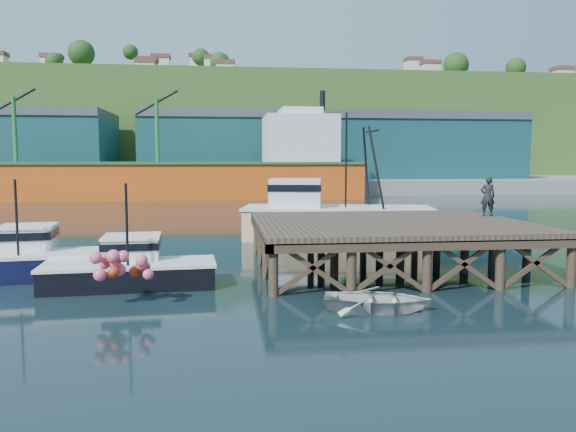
{
  "coord_description": "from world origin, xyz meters",
  "views": [
    {
      "loc": [
        -1.98,
        -24.35,
        4.86
      ],
      "look_at": [
        1.11,
        2.0,
        2.21
      ],
      "focal_mm": 35.0,
      "sensor_mm": 36.0,
      "label": 1
    }
  ],
  "objects": [
    {
      "name": "ground",
      "position": [
        0.0,
        0.0,
        0.0
      ],
      "size": [
        300.0,
        300.0,
        0.0
      ],
      "primitive_type": "plane",
      "color": "black",
      "rests_on": "ground"
    },
    {
      "name": "cargo_ship",
      "position": [
        -8.46,
        48.0,
        3.31
      ],
      "size": [
        55.5,
        10.0,
        13.75
      ],
      "color": "#E25615",
      "rests_on": "ground"
    },
    {
      "name": "warehouse_left",
      "position": [
        -35.0,
        65.0,
        6.5
      ],
      "size": [
        32.0,
        16.0,
        9.0
      ],
      "primitive_type": "cube",
      "color": "#194D52",
      "rests_on": "far_quay"
    },
    {
      "name": "boat_navy",
      "position": [
        -10.16,
        -0.33,
        0.83
      ],
      "size": [
        6.81,
        3.95,
        4.11
      ],
      "rotation": [
        0.0,
        0.0,
        0.12
      ],
      "color": "black",
      "rests_on": "ground"
    },
    {
      "name": "boat_black",
      "position": [
        -5.55,
        -2.35,
        0.74
      ],
      "size": [
        6.64,
        5.57,
        4.02
      ],
      "rotation": [
        0.0,
        0.0,
        0.06
      ],
      "color": "black",
      "rests_on": "ground"
    },
    {
      "name": "trawler",
      "position": [
        4.81,
        9.53,
        1.59
      ],
      "size": [
        12.14,
        6.28,
        7.74
      ],
      "rotation": [
        0.0,
        0.0,
        -0.19
      ],
      "color": "beige",
      "rests_on": "ground"
    },
    {
      "name": "wharf",
      "position": [
        5.5,
        -0.19,
        1.94
      ],
      "size": [
        12.0,
        10.0,
        2.62
      ],
      "color": "brown",
      "rests_on": "ground"
    },
    {
      "name": "dinghy",
      "position": [
        2.95,
        -7.05,
        0.36
      ],
      "size": [
        3.98,
        3.28,
        0.72
      ],
      "primitive_type": "imported",
      "rotation": [
        0.0,
        0.0,
        1.31
      ],
      "color": "silver",
      "rests_on": "ground"
    },
    {
      "name": "dockworker",
      "position": [
        10.9,
        1.65,
        3.09
      ],
      "size": [
        0.79,
        0.6,
        1.94
      ],
      "primitive_type": "imported",
      "rotation": [
        0.0,
        0.0,
        2.93
      ],
      "color": "black",
      "rests_on": "wharf"
    },
    {
      "name": "far_quay",
      "position": [
        0.0,
        70.0,
        1.0
      ],
      "size": [
        160.0,
        40.0,
        2.0
      ],
      "primitive_type": "cube",
      "color": "gray",
      "rests_on": "ground"
    },
    {
      "name": "warehouse_mid",
      "position": [
        0.0,
        65.0,
        6.5
      ],
      "size": [
        28.0,
        16.0,
        9.0
      ],
      "primitive_type": "cube",
      "color": "#194D52",
      "rests_on": "far_quay"
    },
    {
      "name": "warehouse_right",
      "position": [
        30.0,
        65.0,
        6.5
      ],
      "size": [
        30.0,
        16.0,
        9.0
      ],
      "primitive_type": "cube",
      "color": "#194D52",
      "rests_on": "far_quay"
    },
    {
      "name": "hillside",
      "position": [
        0.0,
        100.0,
        11.0
      ],
      "size": [
        220.0,
        50.0,
        22.0
      ],
      "primitive_type": "cube",
      "color": "#2D511E",
      "rests_on": "ground"
    }
  ]
}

